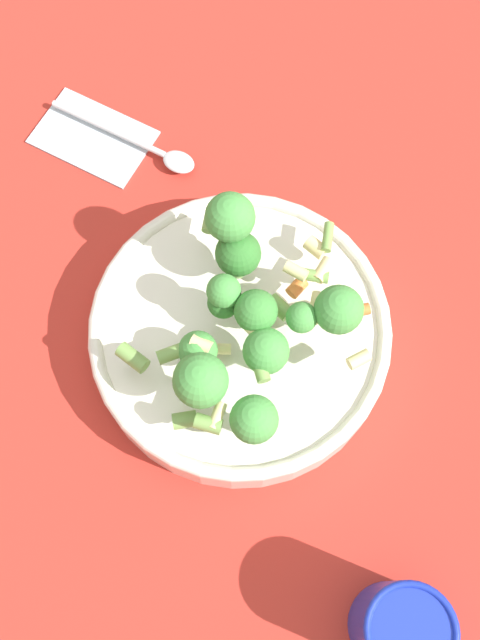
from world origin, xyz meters
TOP-DOWN VIEW (x-y plane):
  - ground_plane at (0.00, 0.00)m, footprint 3.00×3.00m
  - bowl at (0.00, 0.00)m, footprint 0.29×0.29m
  - pasta_salad at (-0.00, -0.01)m, footprint 0.24×0.22m
  - cup at (-0.02, -0.29)m, footprint 0.08×0.08m
  - napkin at (-0.02, 0.29)m, footprint 0.13×0.15m
  - spoon at (0.03, 0.24)m, footprint 0.11×0.16m

SIDE VIEW (x-z plane):
  - ground_plane at x=0.00m, z-range 0.00..0.00m
  - napkin at x=-0.02m, z-range 0.00..0.01m
  - spoon at x=0.03m, z-range 0.01..0.02m
  - bowl at x=0.00m, z-range 0.00..0.05m
  - cup at x=-0.02m, z-range 0.00..0.09m
  - pasta_salad at x=0.00m, z-range 0.05..0.15m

